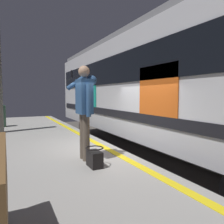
{
  "coord_description": "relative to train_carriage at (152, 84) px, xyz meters",
  "views": [
    {
      "loc": [
        -4.66,
        2.43,
        2.27
      ],
      "look_at": [
        -0.3,
        0.3,
        1.88
      ],
      "focal_mm": 35.05,
      "sensor_mm": 36.0,
      "label": 1
    }
  ],
  "objects": [
    {
      "name": "ground_plane",
      "position": [
        -1.74,
        2.26,
        -2.63
      ],
      "size": [
        26.52,
        26.52,
        0.0
      ],
      "primitive_type": "plane",
      "color": "#4C4742"
    },
    {
      "name": "safety_line",
      "position": [
        -1.74,
        2.56,
        -1.64
      ],
      "size": [
        17.33,
        0.16,
        0.01
      ],
      "primitive_type": "cube",
      "color": "yellow",
      "rests_on": "platform"
    },
    {
      "name": "trash_bin",
      "position": [
        3.35,
        4.89,
        -1.22
      ],
      "size": [
        0.39,
        0.39,
        0.86
      ],
      "primitive_type": "cylinder",
      "color": "#2D4C38",
      "rests_on": "platform"
    },
    {
      "name": "track_rail_far",
      "position": [
        -1.74,
        -0.72,
        -2.55
      ],
      "size": [
        22.99,
        0.08,
        0.16
      ],
      "primitive_type": "cube",
      "color": "slate",
      "rests_on": "ground"
    },
    {
      "name": "platform",
      "position": [
        -1.74,
        4.43,
        -2.14
      ],
      "size": [
        17.68,
        4.36,
        0.98
      ],
      "primitive_type": "cube",
      "color": "gray",
      "rests_on": "ground"
    },
    {
      "name": "track_rail_near",
      "position": [
        -1.74,
        0.71,
        -2.55
      ],
      "size": [
        22.99,
        0.08,
        0.16
      ],
      "primitive_type": "cube",
      "color": "slate",
      "rests_on": "ground"
    },
    {
      "name": "passenger",
      "position": [
        -2.33,
        3.29,
        -0.55
      ],
      "size": [
        0.57,
        0.55,
        1.85
      ],
      "color": "brown",
      "rests_on": "platform"
    },
    {
      "name": "train_carriage",
      "position": [
        0.0,
        0.0,
        0.0
      ],
      "size": [
        12.95,
        3.02,
        4.18
      ],
      "color": "silver",
      "rests_on": "ground"
    },
    {
      "name": "handbag",
      "position": [
        -2.83,
        3.29,
        -1.49
      ],
      "size": [
        0.36,
        0.32,
        0.35
      ],
      "color": "black",
      "rests_on": "platform"
    }
  ]
}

